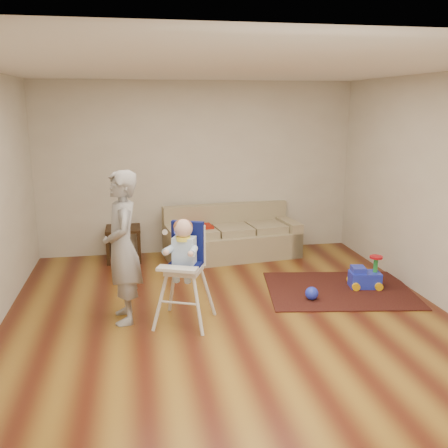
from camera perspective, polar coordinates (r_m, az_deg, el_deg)
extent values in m
plane|color=#491B0F|center=(5.68, 0.73, -10.80)|extent=(5.50, 5.50, 0.00)
cube|color=beige|center=(7.95, -3.03, 6.36)|extent=(5.00, 0.04, 2.70)
cube|color=beige|center=(6.24, 23.96, 3.24)|extent=(0.04, 5.50, 2.70)
cube|color=white|center=(5.19, 0.82, 17.51)|extent=(5.00, 5.50, 0.04)
cube|color=#9F1E0E|center=(7.61, -3.12, -0.32)|extent=(0.50, 0.36, 0.04)
cube|color=black|center=(6.66, 13.05, -7.34)|extent=(2.02, 1.64, 0.01)
sphere|color=#2436E2|center=(6.23, 9.99, -7.81)|extent=(0.16, 0.16, 0.16)
cylinder|color=#2436E2|center=(5.16, -5.26, -1.04)|extent=(0.06, 0.12, 0.01)
imported|color=#9B9C9E|center=(5.49, -11.55, -2.67)|extent=(0.46, 0.65, 1.67)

